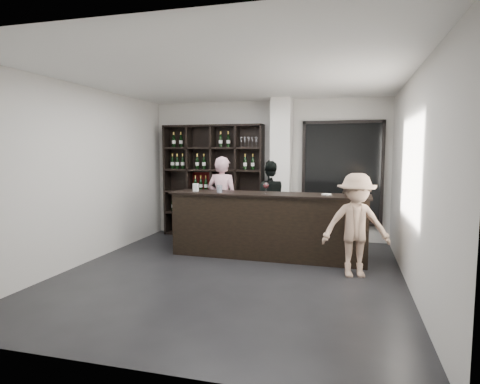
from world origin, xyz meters
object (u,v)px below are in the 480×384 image
(tasting_counter, at_px, (268,225))
(taster_pink, at_px, (222,201))
(customer, at_px, (356,225))
(taster_black, at_px, (271,200))
(wine_shelf, at_px, (213,181))

(tasting_counter, relative_size, taster_pink, 1.95)
(customer, bearing_deg, taster_black, 117.42)
(taster_pink, relative_size, taster_black, 1.04)
(taster_pink, bearing_deg, customer, 156.69)
(wine_shelf, relative_size, tasting_counter, 0.71)
(taster_black, distance_m, customer, 2.59)
(taster_pink, bearing_deg, tasting_counter, 151.47)
(tasting_counter, height_order, taster_pink, taster_pink)
(tasting_counter, distance_m, taster_black, 1.34)
(tasting_counter, distance_m, taster_pink, 1.34)
(wine_shelf, bearing_deg, tasting_counter, -44.32)
(tasting_counter, bearing_deg, taster_black, 99.82)
(wine_shelf, xyz_separation_m, tasting_counter, (1.50, -1.47, -0.64))
(wine_shelf, bearing_deg, taster_black, -7.20)
(taster_black, bearing_deg, taster_pink, 32.48)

